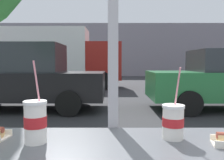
# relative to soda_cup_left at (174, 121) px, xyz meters

# --- Properties ---
(ground_plane) EXTENTS (60.00, 60.00, 0.00)m
(ground_plane) POSITION_rel_soda_cup_left_xyz_m (-0.25, 8.12, -1.08)
(ground_plane) COLOR #2D2D30
(building_facade_far) EXTENTS (28.00, 1.20, 5.13)m
(building_facade_far) POSITION_rel_soda_cup_left_xyz_m (-0.25, 22.50, 1.48)
(building_facade_far) COLOR gray
(building_facade_far) RESTS_ON ground
(soda_cup_left) EXTENTS (0.09, 0.09, 0.30)m
(soda_cup_left) POSITION_rel_soda_cup_left_xyz_m (0.00, 0.00, 0.00)
(soda_cup_left) COLOR silver
(soda_cup_left) RESTS_ON window_counter
(soda_cup_right) EXTENTS (0.09, 0.09, 0.33)m
(soda_cup_right) POSITION_rel_soda_cup_left_xyz_m (-0.55, -0.05, 0.01)
(soda_cup_right) COLOR white
(soda_cup_right) RESTS_ON window_counter
(parked_car_black) EXTENTS (4.46, 1.91, 1.85)m
(parked_car_black) POSITION_rel_soda_cup_left_xyz_m (-2.74, 5.63, -0.16)
(parked_car_black) COLOR black
(parked_car_black) RESTS_ON ground
(box_truck) EXTENTS (7.31, 2.44, 3.06)m
(box_truck) POSITION_rel_soda_cup_left_xyz_m (-3.62, 11.38, 0.58)
(box_truck) COLOR silver
(box_truck) RESTS_ON ground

